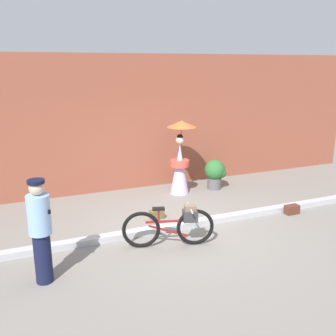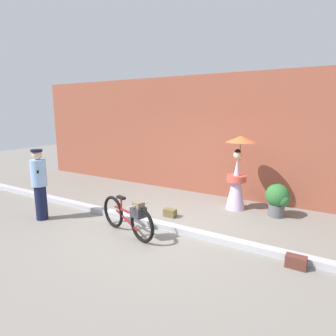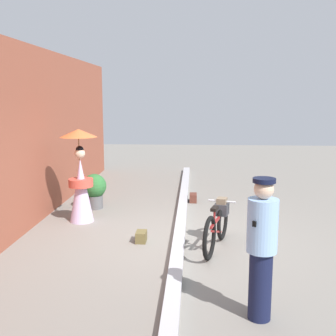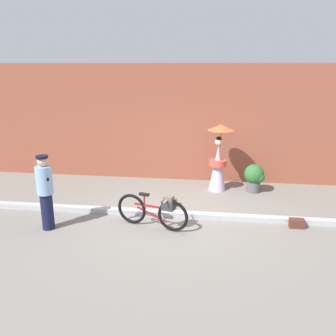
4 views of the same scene
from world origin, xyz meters
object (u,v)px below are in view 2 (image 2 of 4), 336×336
at_px(person_officer, 39,183).
at_px(potted_plant_by_door, 278,198).
at_px(person_with_parasol, 237,174).
at_px(backpack_on_pavement, 296,262).
at_px(backpack_spare, 170,213).
at_px(bicycle_near_officer, 129,216).

relative_size(person_officer, potted_plant_by_door, 2.06).
distance_m(person_officer, person_with_parasol, 4.73).
bearing_deg(backpack_on_pavement, backpack_spare, 162.72).
xyz_separation_m(person_with_parasol, backpack_on_pavement, (1.73, -2.27, -0.81)).
relative_size(person_officer, backpack_spare, 5.65).
bearing_deg(backpack_spare, backpack_on_pavement, -17.28).
bearing_deg(person_officer, backpack_spare, 33.94).
bearing_deg(backpack_spare, potted_plant_by_door, 31.53).
bearing_deg(potted_plant_by_door, person_officer, -147.17).
relative_size(bicycle_near_officer, backpack_on_pavement, 5.15).
xyz_separation_m(bicycle_near_officer, person_with_parasol, (1.34, 2.68, 0.51)).
bearing_deg(person_officer, potted_plant_by_door, 32.83).
bearing_deg(potted_plant_by_door, backpack_on_pavement, -72.30).
xyz_separation_m(person_with_parasol, potted_plant_by_door, (1.02, -0.04, -0.47)).
xyz_separation_m(person_officer, person_with_parasol, (3.63, 3.03, 0.04)).
xyz_separation_m(potted_plant_by_door, backpack_spare, (-2.17, -1.33, -0.35)).
distance_m(person_officer, backpack_spare, 3.08).
xyz_separation_m(backpack_on_pavement, backpack_spare, (-2.88, 0.90, -0.01)).
height_order(person_officer, person_with_parasol, person_with_parasol).
distance_m(bicycle_near_officer, person_with_parasol, 3.04).
bearing_deg(person_with_parasol, potted_plant_by_door, -2.12).
distance_m(backpack_on_pavement, backpack_spare, 3.02).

